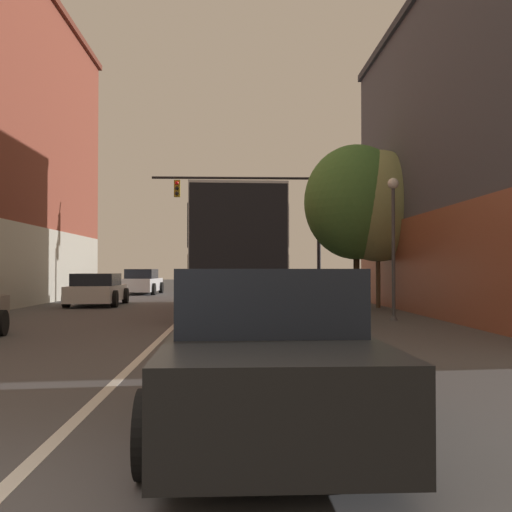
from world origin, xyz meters
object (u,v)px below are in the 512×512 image
at_px(street_lamp, 393,237).
at_px(street_tree_far, 356,202).
at_px(parked_car_left_mid, 97,290).
at_px(hatchback_foreground, 265,351).
at_px(street_tree_near, 378,206).
at_px(bus, 230,253).
at_px(traffic_signal_gantry, 262,204).
at_px(parked_car_left_near, 142,282).

xyz_separation_m(street_lamp, street_tree_far, (0.08, 5.52, 1.61)).
distance_m(parked_car_left_mid, street_tree_far, 10.80).
xyz_separation_m(hatchback_foreground, street_tree_near, (5.16, 16.75, 3.15)).
relative_size(hatchback_foreground, parked_car_left_mid, 0.96).
height_order(street_tree_near, street_tree_far, street_tree_far).
relative_size(hatchback_foreground, street_lamp, 1.04).
bearing_deg(parked_car_left_mid, street_tree_far, -101.34).
relative_size(parked_car_left_mid, street_lamp, 1.09).
bearing_deg(bus, street_lamp, -126.23).
bearing_deg(street_tree_far, traffic_signal_gantry, 118.74).
height_order(street_lamp, street_tree_near, street_tree_near).
relative_size(bus, hatchback_foreground, 2.77).
height_order(parked_car_left_near, street_lamp, street_lamp).
distance_m(traffic_signal_gantry, street_tree_far, 6.88).
height_order(parked_car_left_mid, street_tree_near, street_tree_near).
height_order(traffic_signal_gantry, street_tree_near, traffic_signal_gantry).
xyz_separation_m(parked_car_left_mid, street_tree_near, (10.91, -1.85, 3.22)).
bearing_deg(parked_car_left_mid, bus, -129.11).
bearing_deg(street_tree_far, street_tree_near, -7.23).
distance_m(traffic_signal_gantry, street_lamp, 12.17).
height_order(bus, hatchback_foreground, bus).
bearing_deg(traffic_signal_gantry, street_lamp, -74.43).
height_order(parked_car_left_mid, traffic_signal_gantry, traffic_signal_gantry).
xyz_separation_m(parked_car_left_mid, street_tree_far, (10.11, -1.75, 3.37)).
height_order(traffic_signal_gantry, street_tree_far, street_tree_far).
relative_size(parked_car_left_mid, street_tree_near, 0.74).
relative_size(hatchback_foreground, street_tree_far, 0.69).
height_order(hatchback_foreground, street_tree_far, street_tree_far).
relative_size(hatchback_foreground, traffic_signal_gantry, 0.53).
relative_size(street_lamp, street_tree_near, 0.68).
distance_m(traffic_signal_gantry, street_tree_near, 7.39).
xyz_separation_m(bus, traffic_signal_gantry, (1.46, 8.38, 2.55)).
bearing_deg(street_lamp, hatchback_foreground, -110.69).
bearing_deg(bus, parked_car_left_near, 16.97).
bearing_deg(bus, street_tree_far, -65.78).
relative_size(traffic_signal_gantry, street_tree_near, 1.35).
bearing_deg(street_tree_far, parked_car_left_mid, 170.16).
distance_m(hatchback_foreground, parked_car_left_mid, 19.48).
xyz_separation_m(bus, hatchback_foreground, (0.40, -14.48, -1.32)).
height_order(hatchback_foreground, street_lamp, street_lamp).
bearing_deg(traffic_signal_gantry, bus, -99.92).
distance_m(parked_car_left_near, street_lamp, 20.64).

